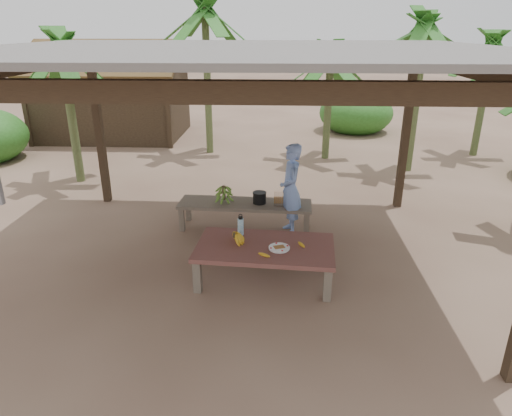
{
  "coord_description": "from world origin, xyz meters",
  "views": [
    {
      "loc": [
        0.52,
        -5.91,
        3.17
      ],
      "look_at": [
        0.22,
        0.04,
        0.8
      ],
      "focal_mm": 32.0,
      "sensor_mm": 36.0,
      "label": 1
    }
  ],
  "objects_px": {
    "work_table": "(265,250)",
    "water_flask": "(241,226)",
    "ripe_banana_bunch": "(234,237)",
    "cooking_pot": "(260,198)",
    "bench": "(245,206)",
    "plate": "(279,248)",
    "woman": "(291,189)"
  },
  "relations": [
    {
      "from": "work_table",
      "to": "bench",
      "type": "xyz_separation_m",
      "value": [
        -0.39,
        1.68,
        -0.04
      ]
    },
    {
      "from": "ripe_banana_bunch",
      "to": "bench",
      "type": "bearing_deg",
      "value": 89.09
    },
    {
      "from": "work_table",
      "to": "water_flask",
      "type": "distance_m",
      "value": 0.52
    },
    {
      "from": "bench",
      "to": "plate",
      "type": "xyz_separation_m",
      "value": [
        0.57,
        -1.78,
        0.12
      ]
    },
    {
      "from": "bench",
      "to": "cooking_pot",
      "type": "relative_size",
      "value": 10.3
    },
    {
      "from": "cooking_pot",
      "to": "woman",
      "type": "xyz_separation_m",
      "value": [
        0.5,
        -0.13,
        0.2
      ]
    },
    {
      "from": "work_table",
      "to": "bench",
      "type": "relative_size",
      "value": 0.84
    },
    {
      "from": "ripe_banana_bunch",
      "to": "cooking_pot",
      "type": "xyz_separation_m",
      "value": [
        0.27,
        1.61,
        -0.04
      ]
    },
    {
      "from": "ripe_banana_bunch",
      "to": "woman",
      "type": "bearing_deg",
      "value": 62.42
    },
    {
      "from": "cooking_pot",
      "to": "bench",
      "type": "bearing_deg",
      "value": 179.02
    },
    {
      "from": "water_flask",
      "to": "cooking_pot",
      "type": "distance_m",
      "value": 1.36
    },
    {
      "from": "ripe_banana_bunch",
      "to": "woman",
      "type": "relative_size",
      "value": 0.18
    },
    {
      "from": "plate",
      "to": "work_table",
      "type": "bearing_deg",
      "value": 152.24
    },
    {
      "from": "plate",
      "to": "woman",
      "type": "bearing_deg",
      "value": 83.91
    },
    {
      "from": "water_flask",
      "to": "woman",
      "type": "relative_size",
      "value": 0.21
    },
    {
      "from": "plate",
      "to": "water_flask",
      "type": "distance_m",
      "value": 0.69
    },
    {
      "from": "plate",
      "to": "cooking_pot",
      "type": "bearing_deg",
      "value": 100.52
    },
    {
      "from": "plate",
      "to": "water_flask",
      "type": "xyz_separation_m",
      "value": [
        -0.53,
        0.43,
        0.11
      ]
    },
    {
      "from": "cooking_pot",
      "to": "ripe_banana_bunch",
      "type": "bearing_deg",
      "value": -99.41
    },
    {
      "from": "ripe_banana_bunch",
      "to": "plate",
      "type": "bearing_deg",
      "value": -15.28
    },
    {
      "from": "bench",
      "to": "ripe_banana_bunch",
      "type": "bearing_deg",
      "value": -88.15
    },
    {
      "from": "work_table",
      "to": "plate",
      "type": "distance_m",
      "value": 0.23
    },
    {
      "from": "work_table",
      "to": "water_flask",
      "type": "height_order",
      "value": "water_flask"
    },
    {
      "from": "work_table",
      "to": "ripe_banana_bunch",
      "type": "bearing_deg",
      "value": 175.14
    },
    {
      "from": "work_table",
      "to": "cooking_pot",
      "type": "height_order",
      "value": "cooking_pot"
    },
    {
      "from": "ripe_banana_bunch",
      "to": "plate",
      "type": "xyz_separation_m",
      "value": [
        0.6,
        -0.16,
        -0.06
      ]
    },
    {
      "from": "water_flask",
      "to": "bench",
      "type": "bearing_deg",
      "value": 91.63
    },
    {
      "from": "work_table",
      "to": "ripe_banana_bunch",
      "type": "height_order",
      "value": "ripe_banana_bunch"
    },
    {
      "from": "bench",
      "to": "cooking_pot",
      "type": "bearing_deg",
      "value": 1.77
    },
    {
      "from": "work_table",
      "to": "water_flask",
      "type": "bearing_deg",
      "value": 140.63
    },
    {
      "from": "water_flask",
      "to": "cooking_pot",
      "type": "bearing_deg",
      "value": 81.43
    },
    {
      "from": "woman",
      "to": "work_table",
      "type": "bearing_deg",
      "value": -22.63
    }
  ]
}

